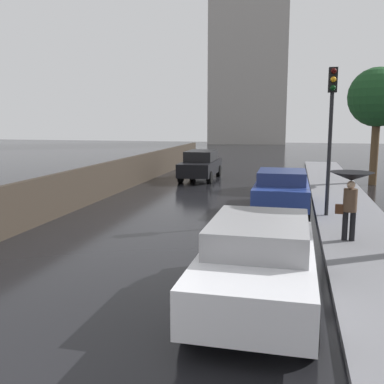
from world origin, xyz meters
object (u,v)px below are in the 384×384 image
object	(u,v)px
car_black_far_ahead	(201,165)
street_tree_near	(378,98)
traffic_light	(331,115)
pedestrian_with_umbrella_far	(351,186)
car_blue_near_kerb	(282,189)
car_white_mid_road	(258,261)

from	to	relation	value
car_black_far_ahead	street_tree_near	bearing A→B (deg)	178.24
traffic_light	pedestrian_with_umbrella_far	bearing A→B (deg)	-83.63
car_black_far_ahead	pedestrian_with_umbrella_far	distance (m)	13.24
car_blue_near_kerb	street_tree_near	xyz separation A→B (m)	(4.17, 7.32, 3.43)
car_blue_near_kerb	traffic_light	world-z (taller)	traffic_light
car_blue_near_kerb	car_white_mid_road	xyz separation A→B (m)	(-0.14, -8.35, 0.03)
car_white_mid_road	traffic_light	size ratio (longest dim) A/B	0.95
car_blue_near_kerb	traffic_light	bearing A→B (deg)	-38.93
car_black_far_ahead	traffic_light	xyz separation A→B (m)	(5.95, -8.62, 2.52)
car_blue_near_kerb	street_tree_near	distance (m)	9.10
pedestrian_with_umbrella_far	traffic_light	world-z (taller)	traffic_light
car_blue_near_kerb	pedestrian_with_umbrella_far	world-z (taller)	pedestrian_with_umbrella_far
car_blue_near_kerb	traffic_light	distance (m)	3.17
car_white_mid_road	street_tree_near	bearing A→B (deg)	75.00
car_black_far_ahead	street_tree_near	size ratio (longest dim) A/B	0.80
car_black_far_ahead	traffic_light	bearing A→B (deg)	123.72
pedestrian_with_umbrella_far	traffic_light	xyz separation A→B (m)	(-0.34, 3.01, 1.77)
car_blue_near_kerb	car_white_mid_road	world-z (taller)	car_white_mid_road
street_tree_near	pedestrian_with_umbrella_far	bearing A→B (deg)	-101.67
pedestrian_with_umbrella_far	street_tree_near	xyz separation A→B (m)	(2.38, 11.50, 2.64)
car_white_mid_road	pedestrian_with_umbrella_far	bearing A→B (deg)	65.51
car_black_far_ahead	street_tree_near	xyz separation A→B (m)	(8.66, -0.14, 3.39)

